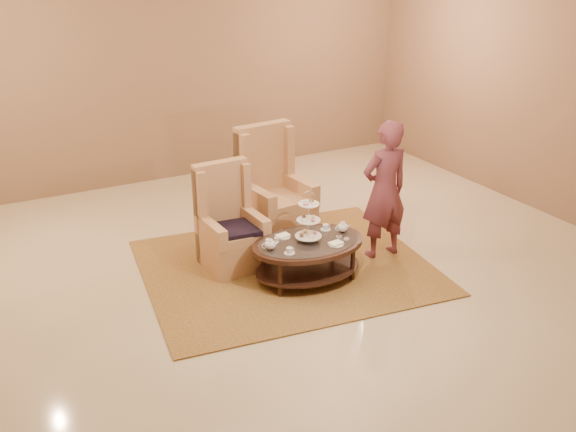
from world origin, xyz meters
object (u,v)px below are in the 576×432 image
armchair_left (229,232)px  tea_table (308,248)px  person (385,190)px  armchair_right (273,200)px

armchair_left → tea_table: bearing=-54.2°
armchair_left → person: (1.67, -0.64, 0.42)m
tea_table → person: size_ratio=0.79×
tea_table → armchair_right: bearing=84.3°
armchair_left → armchair_right: (0.80, 0.50, 0.07)m
tea_table → person: 1.16m
tea_table → armchair_left: (-0.60, 0.75, 0.02)m
armchair_right → person: 1.48m
armchair_right → person: size_ratio=0.85×
tea_table → person: (1.07, 0.11, 0.44)m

